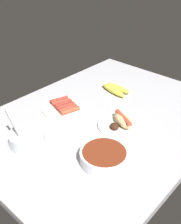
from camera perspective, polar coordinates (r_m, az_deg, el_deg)
ground_plane at (r=129.76cm, az=2.88°, el=-1.64°), size 120.00×90.00×3.00cm
plate_sausages at (r=135.27cm, az=-5.48°, el=1.10°), size 22.36×22.36×3.20cm
bowl_chili at (r=103.17cm, az=2.88°, el=-9.22°), size 18.40×18.40×4.82cm
plate_hotdog_assembled at (r=122.21cm, az=6.63°, el=-2.37°), size 22.56×22.56×5.61cm
banana_bunch at (r=150.16cm, az=5.29°, el=4.77°), size 9.03×17.94×3.53cm
bowl_coleslaw at (r=113.54cm, az=-13.17°, el=-5.34°), size 14.53×14.53×15.71cm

